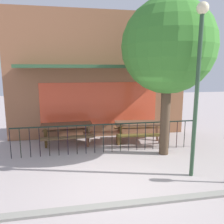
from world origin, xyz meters
TOP-DOWN VIEW (x-y plane):
  - ground at (0.00, 0.00)m, footprint 40.00×40.00m
  - pub_storefront at (0.00, 4.19)m, footprint 7.17×1.33m
  - patio_fence_front at (-0.00, 2.10)m, footprint 6.05×0.04m
  - picnic_table_left at (-1.32, 3.09)m, footprint 1.86×1.44m
  - picnic_table_right at (1.33, 2.89)m, footprint 1.94×1.56m
  - patio_bench at (-0.06, 2.86)m, footprint 1.41×0.37m
  - street_tree at (1.76, 1.63)m, footprint 2.81×2.81m
  - street_lamp at (1.85, 0.05)m, footprint 0.28×0.28m
  - curb_edge at (0.00, -0.93)m, footprint 10.04×0.20m

SIDE VIEW (x-z plane):
  - ground at x=0.00m, z-range 0.00..0.00m
  - curb_edge at x=0.00m, z-range -0.06..0.06m
  - patio_bench at x=-0.06m, z-range 0.11..0.59m
  - picnic_table_left at x=-1.32m, z-range 0.21..1.01m
  - picnic_table_right at x=1.33m, z-range 0.21..1.01m
  - patio_fence_front at x=0.00m, z-range 0.18..1.15m
  - pub_storefront at x=0.00m, z-range -0.01..4.92m
  - street_lamp at x=1.85m, z-range 0.62..4.82m
  - street_tree at x=1.76m, z-range 0.96..5.74m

